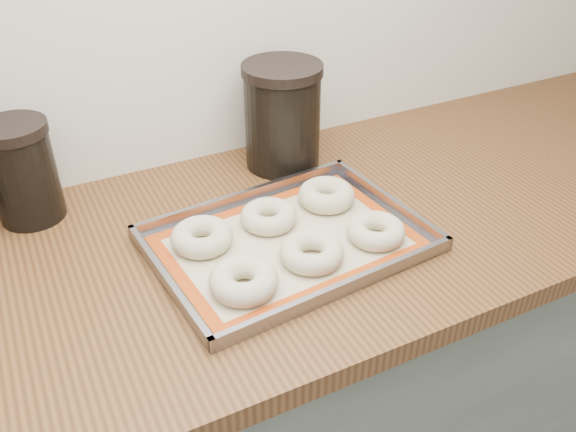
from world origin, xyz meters
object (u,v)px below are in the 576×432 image
bagel_back_left (202,237)px  bagel_back_right (327,195)px  bagel_front_left (244,281)px  bagel_back_mid (269,216)px  canister_mid (23,172)px  canister_right (282,116)px  bagel_front_right (376,231)px  baking_tray (288,241)px  bagel_front_mid (312,252)px

bagel_back_left → bagel_back_right: bearing=4.7°
bagel_front_left → bagel_back_left: (-0.02, 0.14, -0.00)m
bagel_back_left → bagel_back_right: (0.26, 0.02, 0.00)m
bagel_front_left → bagel_back_right: (0.24, 0.16, -0.00)m
bagel_back_mid → bagel_back_right: bagel_back_right is taller
bagel_front_left → canister_mid: canister_mid is taller
bagel_back_left → bagel_back_right: size_ratio=1.00×
canister_right → bagel_front_right: bearing=-86.6°
bagel_front_right → bagel_back_left: 0.30m
bagel_front_left → bagel_front_right: 0.26m
baking_tray → canister_mid: canister_mid is taller
baking_tray → canister_right: size_ratio=2.22×
bagel_front_left → bagel_front_right: (0.26, 0.02, -0.00)m
bagel_back_left → bagel_back_mid: 0.13m
bagel_back_left → canister_right: bearing=39.1°
bagel_front_left → canister_mid: size_ratio=0.58×
bagel_front_mid → bagel_back_right: bearing=52.5°
bagel_back_left → bagel_back_mid: bagel_back_left is taller
baking_tray → canister_right: bearing=65.5°
canister_mid → bagel_front_mid: bearing=-42.3°
bagel_front_left → bagel_back_left: bagel_front_left is taller
bagel_back_left → bagel_back_right: 0.26m
bagel_back_mid → canister_right: (0.13, 0.20, 0.09)m
bagel_front_left → bagel_back_mid: bearing=52.8°
bagel_back_left → canister_mid: 0.35m
bagel_back_left → canister_mid: size_ratio=0.57×
bagel_front_right → baking_tray: bearing=156.8°
canister_mid → bagel_back_right: bearing=-23.1°
bagel_front_mid → bagel_front_right: 0.13m
bagel_front_left → bagel_back_mid: (0.11, 0.15, -0.00)m
bagel_front_mid → bagel_back_mid: bearing=98.0°
bagel_front_left → canister_mid: (-0.27, 0.38, 0.07)m
bagel_front_left → bagel_back_right: 0.29m
canister_right → canister_mid: bearing=177.0°
bagel_front_right → bagel_back_mid: 0.19m
canister_mid → bagel_front_left: bearing=-55.0°
bagel_front_left → bagel_front_right: bagel_front_left is taller
bagel_back_left → baking_tray: bearing=-22.9°
bagel_front_left → bagel_back_left: 0.14m
baking_tray → canister_mid: size_ratio=2.59×
baking_tray → bagel_front_right: size_ratio=4.79×
bagel_back_mid → canister_right: size_ratio=0.46×
bagel_front_mid → canister_right: (0.11, 0.33, 0.09)m
bagel_front_left → canister_right: 0.44m
bagel_back_mid → canister_mid: canister_mid is taller
bagel_back_left → bagel_back_mid: bearing=3.3°
bagel_front_left → bagel_front_mid: bearing=8.0°
baking_tray → bagel_front_left: size_ratio=4.46×
bagel_back_left → bagel_back_mid: size_ratio=1.05×
baking_tray → bagel_front_right: bearing=-23.2°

